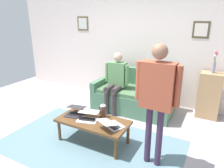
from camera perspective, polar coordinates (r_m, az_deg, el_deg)
ground_plane at (r=3.62m, az=-6.29°, el=-15.60°), size 7.68×7.68×0.00m
area_rug at (r=3.55m, az=-6.02°, el=-16.24°), size 2.90×1.70×0.01m
back_wall at (r=5.01m, az=7.48°, el=10.62°), size 7.04×0.11×2.70m
couch at (r=4.63m, az=6.12°, el=-3.37°), size 1.72×0.87×0.88m
coffee_table at (r=3.43m, az=-5.28°, el=-10.56°), size 1.18×0.56×0.40m
laptop_left at (r=3.42m, az=-6.66°, el=-9.04°), size 0.39×0.38×0.13m
laptop_center at (r=3.18m, az=-0.18°, el=-11.12°), size 0.41×0.45×0.15m
laptop_right at (r=3.62m, az=-10.10°, el=-7.63°), size 0.35×0.36×0.14m
french_press at (r=3.47m, az=-2.52°, el=-7.44°), size 0.11×0.09×0.23m
side_shelf at (r=4.64m, az=25.20°, el=-2.86°), size 0.42×0.32×0.95m
flower_vase at (r=4.46m, az=26.36°, el=5.12°), size 0.08×0.09×0.45m
person_standing at (r=2.70m, az=12.30°, el=-2.04°), size 0.60×0.21×1.71m
person_seated at (r=4.43m, az=1.11°, el=1.48°), size 0.55×0.51×1.28m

